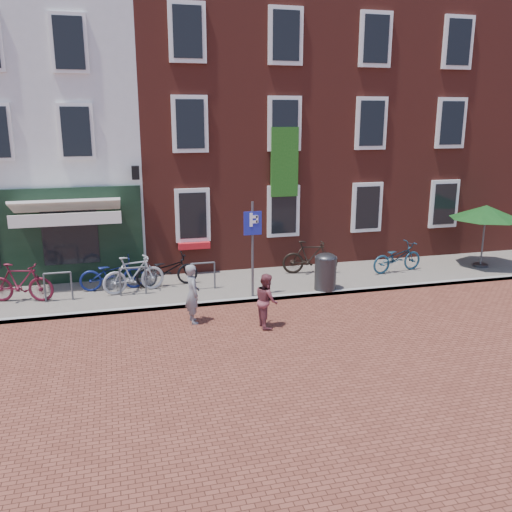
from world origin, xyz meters
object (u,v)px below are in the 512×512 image
object	(u,v)px
parasol	(486,209)
bicycle_5	(310,257)
bicycle_4	(167,270)
bicycle_6	(397,257)
woman	(193,294)
boy	(266,300)
bicycle_3	(134,274)
bicycle_1	(20,283)
parking_sign	(253,237)
litter_bin	(326,270)
bicycle_2	(112,274)

from	to	relation	value
parasol	bicycle_5	distance (m)	6.09
bicycle_4	bicycle_5	xyz separation A→B (m)	(4.59, 0.14, 0.05)
parasol	bicycle_6	world-z (taller)	parasol
woman	boy	world-z (taller)	woman
woman	bicycle_3	xyz separation A→B (m)	(-1.33, 2.53, -0.11)
bicycle_5	bicycle_1	bearing A→B (deg)	105.85
parking_sign	bicycle_1	world-z (taller)	parking_sign
parking_sign	bicycle_4	size ratio (longest dim) A/B	1.45
bicycle_4	parking_sign	bearing A→B (deg)	-131.31
parasol	boy	bearing A→B (deg)	-159.75
litter_bin	bicycle_6	world-z (taller)	litter_bin
bicycle_5	bicycle_4	bearing A→B (deg)	103.83
parasol	bicycle_4	xyz separation A→B (m)	(-10.47, 0.54, -1.46)
bicycle_1	bicycle_4	size ratio (longest dim) A/B	0.97
parking_sign	boy	size ratio (longest dim) A/B	2.00
parking_sign	woman	distance (m)	2.53
bicycle_4	woman	bearing A→B (deg)	-178.96
parking_sign	bicycle_2	xyz separation A→B (m)	(-3.82, 1.62, -1.23)
parking_sign	bicycle_1	xyz separation A→B (m)	(-6.25, 1.17, -1.18)
litter_bin	bicycle_2	xyz separation A→B (m)	(-6.03, 1.56, -0.11)
litter_bin	boy	bearing A→B (deg)	-138.59
parking_sign	bicycle_2	size ratio (longest dim) A/B	1.45
bicycle_3	bicycle_6	bearing A→B (deg)	-103.98
bicycle_2	bicycle_4	bearing A→B (deg)	-91.52
woman	bicycle_4	bearing A→B (deg)	0.10
bicycle_4	bicycle_6	bearing A→B (deg)	-98.83
parking_sign	bicycle_1	bearing A→B (deg)	169.39
bicycle_1	bicycle_4	xyz separation A→B (m)	(4.02, 0.43, -0.05)
litter_bin	bicycle_4	bearing A→B (deg)	160.90
boy	bicycle_4	bearing A→B (deg)	27.64
bicycle_1	bicycle_3	xyz separation A→B (m)	(3.03, 0.05, 0.00)
bicycle_5	boy	bearing A→B (deg)	158.25
bicycle_4	bicycle_5	world-z (taller)	bicycle_5
boy	bicycle_5	size ratio (longest dim) A/B	0.75
woman	bicycle_2	world-z (taller)	woman
parasol	bicycle_6	distance (m)	3.42
woman	bicycle_5	xyz separation A→B (m)	(4.24, 3.05, -0.11)
woman	bicycle_6	world-z (taller)	woman
bicycle_1	parasol	bearing A→B (deg)	-75.90
boy	parking_sign	bearing A→B (deg)	-6.73
bicycle_6	litter_bin	bearing A→B (deg)	101.31
boy	litter_bin	bearing A→B (deg)	-50.30
boy	bicycle_3	size ratio (longest dim) A/B	0.75
litter_bin	bicycle_5	world-z (taller)	litter_bin
parasol	woman	world-z (taller)	parasol
parasol	bicycle_4	size ratio (longest dim) A/B	1.26
bicycle_2	bicycle_4	xyz separation A→B (m)	(1.59, -0.03, 0.00)
parking_sign	woman	world-z (taller)	parking_sign
bicycle_3	woman	bearing A→B (deg)	-166.05
bicycle_3	bicycle_4	distance (m)	1.06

